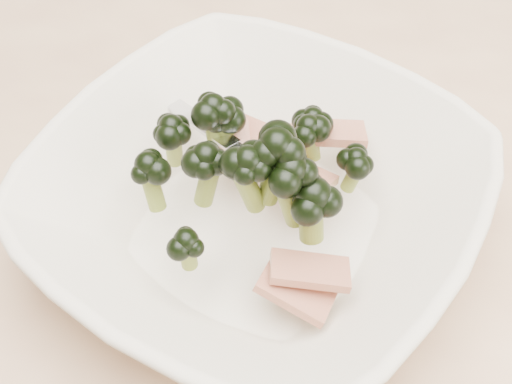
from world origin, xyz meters
TOP-DOWN VIEW (x-y plane):
  - dining_table at (0.00, 0.00)m, footprint 1.20×0.80m
  - broccoli_dish at (-0.07, 0.02)m, footprint 0.40×0.40m

SIDE VIEW (x-z plane):
  - dining_table at x=0.00m, z-range 0.28..1.03m
  - broccoli_dish at x=-0.07m, z-range 0.73..0.86m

